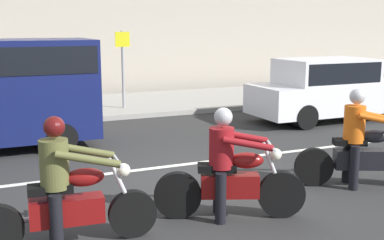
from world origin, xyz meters
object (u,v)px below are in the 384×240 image
(motorcycle_with_rider_olive, at_px, (65,194))
(parked_sedan_white, at_px, (329,89))
(street_sign_post, at_px, (123,61))
(motorcycle_with_rider_crimson, at_px, (229,173))
(motorcycle_with_rider_orange_stripe, at_px, (359,147))

(motorcycle_with_rider_olive, height_order, parked_sedan_white, parked_sedan_white)
(motorcycle_with_rider_olive, height_order, street_sign_post, street_sign_post)
(motorcycle_with_rider_olive, distance_m, street_sign_post, 9.40)
(motorcycle_with_rider_crimson, relative_size, motorcycle_with_rider_olive, 0.90)
(motorcycle_with_rider_orange_stripe, bearing_deg, street_sign_post, 100.49)
(motorcycle_with_rider_orange_stripe, distance_m, street_sign_post, 8.60)
(motorcycle_with_rider_orange_stripe, relative_size, motorcycle_with_rider_olive, 0.90)
(motorcycle_with_rider_orange_stripe, relative_size, parked_sedan_white, 0.42)
(motorcycle_with_rider_crimson, distance_m, parked_sedan_white, 7.94)
(motorcycle_with_rider_crimson, bearing_deg, street_sign_post, 83.13)
(motorcycle_with_rider_olive, xyz_separation_m, parked_sedan_white, (8.15, 5.26, 0.23))
(motorcycle_with_rider_orange_stripe, xyz_separation_m, parked_sedan_white, (3.33, 4.89, 0.22))
(motorcycle_with_rider_crimson, xyz_separation_m, street_sign_post, (1.06, 8.77, 0.91))
(motorcycle_with_rider_olive, relative_size, street_sign_post, 0.95)
(motorcycle_with_rider_orange_stripe, height_order, parked_sedan_white, parked_sedan_white)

